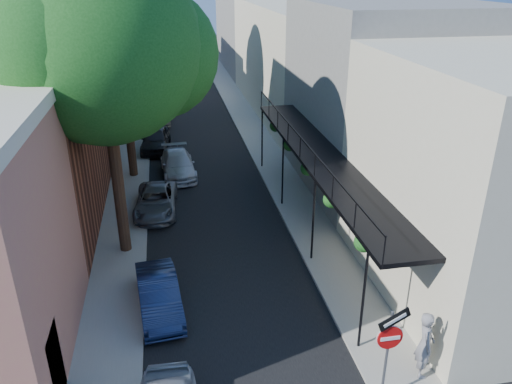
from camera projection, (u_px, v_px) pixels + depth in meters
name	position (u px, v px, depth m)	size (l,w,h in m)	color
road_surface	(190.00, 115.00, 38.55)	(6.00, 64.00, 0.01)	black
sidewalk_left	(138.00, 117.00, 37.87)	(2.00, 64.00, 0.12)	gray
sidewalk_right	(242.00, 112.00, 39.19)	(2.00, 64.00, 0.12)	gray
buildings_left	(50.00, 56.00, 33.89)	(10.10, 59.10, 12.00)	#B0645A
buildings_right	(307.00, 54.00, 37.76)	(9.80, 55.00, 10.00)	beige
sign_post	(390.00, 341.00, 12.20)	(0.89, 0.17, 2.99)	#595B60
oak_near	(115.00, 48.00, 17.06)	(7.48, 6.80, 11.42)	#311E13
oak_mid	(128.00, 42.00, 24.54)	(6.60, 6.00, 10.20)	#311E13
oak_far	(134.00, 4.00, 32.16)	(7.70, 7.00, 11.90)	#311E13
parked_car_b	(159.00, 295.00, 16.32)	(1.28, 3.67, 1.21)	#162246
parked_car_c	(156.00, 201.00, 23.01)	(1.84, 4.00, 1.11)	#5C5E63
parked_car_d	(178.00, 164.00, 27.14)	(1.72, 4.22, 1.23)	#BBBABF
parked_car_e	(156.00, 139.00, 30.92)	(1.66, 4.12, 1.40)	black
parked_car_f	(161.00, 114.00, 36.39)	(1.32, 3.80, 1.25)	gray
pedestrian	(425.00, 344.00, 13.44)	(0.73, 0.48, 1.99)	gray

